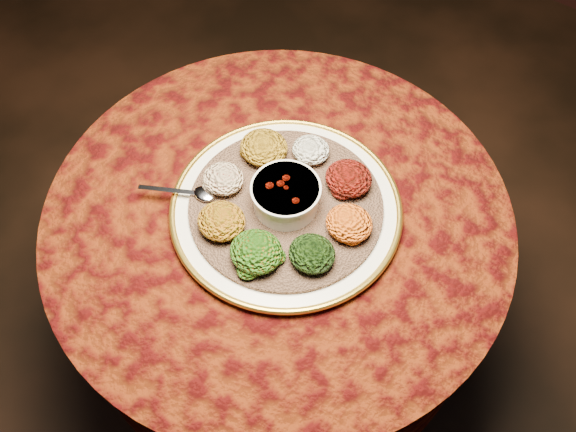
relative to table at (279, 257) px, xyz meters
The scene contains 13 objects.
table is the anchor object (origin of this frame).
platter 0.19m from the table, 37.19° to the left, with size 0.47×0.47×0.02m.
injera 0.20m from the table, 37.19° to the left, with size 0.39×0.39×0.01m, color #895E44.
stew_bowl 0.24m from the table, 37.19° to the left, with size 0.14×0.14×0.06m.
spoon 0.27m from the table, 153.86° to the right, with size 0.15×0.09×0.01m.
portion_ayib 0.27m from the table, 96.06° to the left, with size 0.08×0.08×0.04m, color white.
portion_kitfo 0.28m from the table, 53.58° to the left, with size 0.10×0.09×0.05m, color black.
portion_tikil 0.27m from the table, 11.91° to the left, with size 0.09×0.09×0.04m, color #B1600E.
portion_gomen 0.27m from the table, 27.63° to the right, with size 0.09×0.08×0.04m, color black.
portion_mixveg 0.27m from the table, 72.53° to the right, with size 0.10×0.10×0.05m, color #9D3E0A.
portion_kik 0.26m from the table, 118.69° to the right, with size 0.09×0.09×0.05m, color #9A530D.
portion_timatim 0.26m from the table, 169.66° to the right, with size 0.08×0.08×0.04m, color maroon.
portion_shiro 0.27m from the table, 137.46° to the left, with size 0.10×0.10×0.05m, color #9F7113.
Camera 1 is at (0.43, -0.58, 1.81)m, focal length 40.00 mm.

